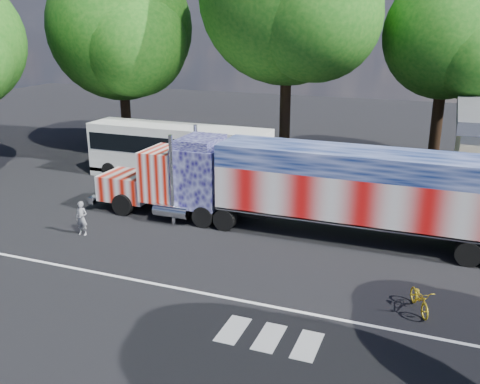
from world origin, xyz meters
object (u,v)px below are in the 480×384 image
(tree_ne_a, at_px, (449,37))
(tree_nw_a, at_px, (122,28))
(semi_truck, at_px, (310,186))
(coach_bus, at_px, (179,152))
(bicycle, at_px, (420,299))
(woman, at_px, (82,218))

(tree_ne_a, xyz_separation_m, tree_nw_a, (-21.12, -2.69, 0.42))
(tree_ne_a, height_order, tree_nw_a, tree_nw_a)
(semi_truck, height_order, coach_bus, semi_truck)
(tree_nw_a, bearing_deg, semi_truck, -32.94)
(coach_bus, height_order, tree_ne_a, tree_ne_a)
(semi_truck, height_order, tree_ne_a, tree_ne_a)
(semi_truck, distance_m, coach_bus, 11.06)
(bicycle, distance_m, tree_ne_a, 20.24)
(semi_truck, xyz_separation_m, woman, (-9.48, -3.97, -1.44))
(semi_truck, relative_size, coach_bus, 1.79)
(tree_ne_a, distance_m, tree_nw_a, 21.29)
(semi_truck, xyz_separation_m, tree_ne_a, (4.94, 13.17, 6.13))
(semi_truck, distance_m, tree_ne_a, 15.35)
(coach_bus, bearing_deg, tree_ne_a, 27.62)
(coach_bus, height_order, woman, coach_bus)
(semi_truck, xyz_separation_m, coach_bus, (-9.52, 5.60, -0.52))
(coach_bus, bearing_deg, tree_nw_a, 143.72)
(tree_ne_a, bearing_deg, bicycle, -89.22)
(woman, height_order, bicycle, woman)
(bicycle, bearing_deg, woman, 152.04)
(coach_bus, bearing_deg, bicycle, -36.89)
(semi_truck, relative_size, tree_ne_a, 1.66)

